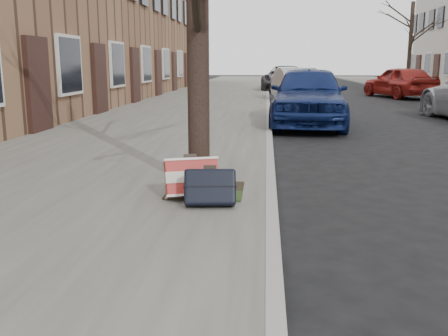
# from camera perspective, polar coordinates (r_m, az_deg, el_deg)

# --- Properties ---
(ground) EXTENTS (120.00, 120.00, 0.00)m
(ground) POSITION_cam_1_polar(r_m,az_deg,el_deg) (4.78, 20.84, -7.95)
(ground) COLOR black
(ground) RESTS_ON ground
(near_sidewalk) EXTENTS (5.00, 70.00, 0.12)m
(near_sidewalk) POSITION_cam_1_polar(r_m,az_deg,el_deg) (19.52, -2.22, 7.54)
(near_sidewalk) COLOR slate
(near_sidewalk) RESTS_ON ground
(house_near) EXTENTS (6.80, 40.00, 7.00)m
(house_near) POSITION_cam_1_polar(r_m,az_deg,el_deg) (22.02, -18.05, 16.45)
(house_near) COLOR brown
(house_near) RESTS_ON ground
(dirt_patch) EXTENTS (0.85, 0.85, 0.02)m
(dirt_patch) POSITION_cam_1_polar(r_m,az_deg,el_deg) (5.74, -2.08, -2.54)
(dirt_patch) COLOR black
(dirt_patch) RESTS_ON near_sidewalk
(suitcase_red) EXTENTS (0.64, 0.48, 0.44)m
(suitcase_red) POSITION_cam_1_polar(r_m,az_deg,el_deg) (5.40, -3.70, -1.17)
(suitcase_red) COLOR maroon
(suitcase_red) RESTS_ON near_sidewalk
(suitcase_navy) EXTENTS (0.55, 0.36, 0.41)m
(suitcase_navy) POSITION_cam_1_polar(r_m,az_deg,el_deg) (5.08, -1.61, -2.17)
(suitcase_navy) COLOR black
(suitcase_navy) RESTS_ON near_sidewalk
(car_near_front) EXTENTS (2.10, 4.56, 1.51)m
(car_near_front) POSITION_cam_1_polar(r_m,az_deg,el_deg) (12.70, 9.61, 8.16)
(car_near_front) COLOR #0F1E52
(car_near_front) RESTS_ON ground
(car_near_mid) EXTENTS (2.14, 4.32, 1.36)m
(car_near_mid) POSITION_cam_1_polar(r_m,az_deg,el_deg) (20.22, 8.45, 9.34)
(car_near_mid) COLOR #AEB2B7
(car_near_mid) RESTS_ON ground
(car_near_back) EXTENTS (2.81, 5.22, 1.39)m
(car_near_back) POSITION_cam_1_polar(r_m,az_deg,el_deg) (28.15, 7.04, 10.12)
(car_near_back) COLOR #3B3B40
(car_near_back) RESTS_ON ground
(car_far_back) EXTENTS (2.84, 4.47, 1.42)m
(car_far_back) POSITION_cam_1_polar(r_m,az_deg,el_deg) (24.09, 19.42, 9.27)
(car_far_back) COLOR maroon
(car_far_back) RESTS_ON ground
(tree_far_c) EXTENTS (0.24, 0.24, 4.95)m
(tree_far_c) POSITION_cam_1_polar(r_m,az_deg,el_deg) (32.62, 20.50, 13.05)
(tree_far_c) COLOR black
(tree_far_c) RESTS_ON far_sidewalk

